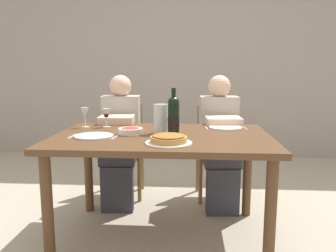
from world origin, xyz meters
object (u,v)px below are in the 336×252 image
object	(u,v)px
wine_bottle	(174,116)
dinner_plate_right_setting	(94,136)
diner_left	(120,136)
chair_right	(216,145)
water_pitcher	(161,121)
chair_left	(124,143)
wine_glass_right_diner	(85,113)
baked_tart	(169,139)
salad_bowl	(131,130)
wine_glass_left_diner	(106,114)
dinner_plate_left_setting	(226,127)
dining_table	(162,148)
diner_right	(220,137)

from	to	relation	value
wine_bottle	dinner_plate_right_setting	size ratio (longest dim) A/B	1.25
diner_left	chair_right	bearing A→B (deg)	-169.35
wine_bottle	chair_right	xyz separation A→B (m)	(0.36, 0.94, -0.40)
water_pitcher	diner_left	distance (m)	0.78
chair_left	diner_left	world-z (taller)	diner_left
chair_left	wine_glass_right_diner	bearing A→B (deg)	70.11
wine_glass_right_diner	diner_left	bearing A→B (deg)	63.64
baked_tart	chair_left	size ratio (longest dim) A/B	0.33
salad_bowl	wine_glass_left_diner	world-z (taller)	wine_glass_left_diner
wine_glass_left_diner	chair_right	xyz separation A→B (m)	(0.91, 0.60, -0.37)
wine_glass_right_diner	dinner_plate_right_setting	size ratio (longest dim) A/B	0.59
water_pitcher	wine_glass_left_diner	bearing A→B (deg)	152.50
water_pitcher	chair_right	world-z (taller)	water_pitcher
wine_glass_right_diner	dinner_plate_left_setting	xyz separation A→B (m)	(1.10, 0.03, -0.10)
salad_bowl	dinner_plate_right_setting	world-z (taller)	salad_bowl
salad_bowl	chair_right	size ratio (longest dim) A/B	0.20
chair_right	dinner_plate_right_setting	bearing A→B (deg)	44.43
dining_table	diner_right	xyz separation A→B (m)	(0.46, 0.65, -0.05)
wine_glass_left_diner	salad_bowl	bearing A→B (deg)	-49.71
dinner_plate_left_setting	wine_glass_left_diner	bearing A→B (deg)	-179.40
salad_bowl	diner_left	xyz separation A→B (m)	(-0.22, 0.65, -0.17)
diner_left	diner_right	world-z (taller)	same
water_pitcher	salad_bowl	xyz separation A→B (m)	(-0.21, -0.05, -0.07)
dining_table	diner_left	distance (m)	0.79
water_pitcher	diner_right	xyz separation A→B (m)	(0.47, 0.60, -0.24)
dining_table	wine_glass_right_diner	distance (m)	0.72
wine_bottle	diner_right	bearing A→B (deg)	62.00
salad_bowl	chair_left	size ratio (longest dim) A/B	0.20
salad_bowl	chair_left	world-z (taller)	chair_left
wine_glass_right_diner	dinner_plate_left_setting	size ratio (longest dim) A/B	0.60
wine_glass_right_diner	chair_right	world-z (taller)	wine_glass_right_diner
dining_table	wine_glass_right_diner	size ratio (longest dim) A/B	9.62
wine_glass_right_diner	diner_right	size ratio (longest dim) A/B	0.13
dinner_plate_left_setting	dinner_plate_right_setting	world-z (taller)	same
chair_right	baked_tart	bearing A→B (deg)	68.55
wine_glass_left_diner	dinner_plate_left_setting	size ratio (longest dim) A/B	0.57
chair_right	chair_left	bearing A→B (deg)	-3.83
wine_glass_right_diner	diner_right	bearing A→B (deg)	19.23
diner_right	wine_glass_left_diner	bearing A→B (deg)	17.77
salad_bowl	diner_left	size ratio (longest dim) A/B	0.15
wine_glass_right_diner	dinner_plate_left_setting	distance (m)	1.11
wine_glass_left_diner	chair_left	world-z (taller)	wine_glass_left_diner
wine_bottle	salad_bowl	bearing A→B (deg)	169.50
wine_bottle	baked_tart	size ratio (longest dim) A/B	1.14
dinner_plate_right_setting	chair_left	distance (m)	1.04
water_pitcher	wine_glass_left_diner	size ratio (longest dim) A/B	1.42
dining_table	wine_glass_right_diner	world-z (taller)	wine_glass_right_diner
dining_table	water_pitcher	distance (m)	0.19
salad_bowl	wine_glass_right_diner	world-z (taller)	wine_glass_right_diner
dinner_plate_left_setting	dinner_plate_right_setting	bearing A→B (deg)	-155.96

